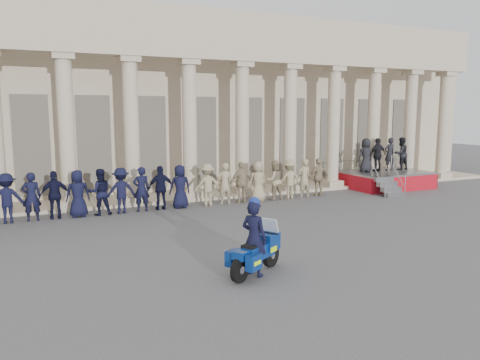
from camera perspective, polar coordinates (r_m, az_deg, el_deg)
name	(u,v)px	position (r m, az deg, el deg)	size (l,w,h in m)	color
ground	(236,250)	(13.84, -0.51, -8.49)	(90.00, 90.00, 0.00)	#4C4C4F
building	(129,103)	(27.39, -13.35, 9.16)	(40.00, 12.50, 9.00)	tan
officer_rank	(110,191)	(19.05, -15.55, -1.34)	(20.06, 0.69, 1.82)	black
reviewing_stand	(385,162)	(26.03, 17.29, 2.08)	(4.31, 4.12, 2.64)	gray
motorcycle	(256,252)	(11.70, 2.02, -8.77)	(1.81, 1.34, 1.30)	black
rider	(254,237)	(11.50, 1.74, -6.95)	(0.73, 0.82, 1.97)	black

